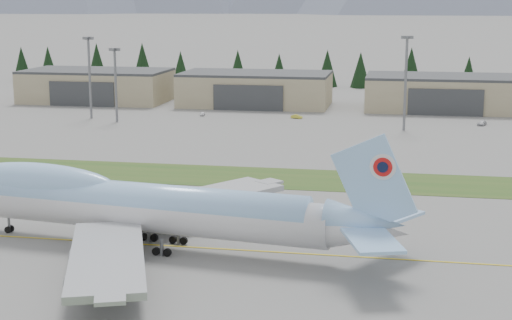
% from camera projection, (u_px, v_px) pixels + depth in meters
% --- Properties ---
extents(ground, '(7000.00, 7000.00, 0.00)m').
position_uv_depth(ground, '(166.00, 246.00, 110.46)').
color(ground, slate).
rests_on(ground, ground).
extents(grass_strip_far, '(400.00, 18.00, 0.08)m').
position_uv_depth(grass_strip_far, '(233.00, 176.00, 153.80)').
color(grass_strip_far, '#2A4E1C').
rests_on(grass_strip_far, ground).
extents(taxiway_line_main, '(400.00, 0.40, 0.02)m').
position_uv_depth(taxiway_line_main, '(166.00, 246.00, 110.46)').
color(taxiway_line_main, gold).
rests_on(taxiway_line_main, ground).
extents(boeing_747_freighter, '(68.42, 58.31, 17.95)m').
position_uv_depth(boeing_747_freighter, '(144.00, 206.00, 108.76)').
color(boeing_747_freighter, silver).
rests_on(boeing_747_freighter, ground).
extents(hangar_left, '(48.00, 26.60, 10.80)m').
position_uv_depth(hangar_left, '(97.00, 86.00, 266.26)').
color(hangar_left, gray).
rests_on(hangar_left, ground).
extents(hangar_center, '(48.00, 26.60, 10.80)m').
position_uv_depth(hangar_center, '(256.00, 89.00, 256.43)').
color(hangar_center, gray).
rests_on(hangar_center, ground).
extents(hangar_right, '(48.00, 26.60, 10.80)m').
position_uv_depth(hangar_right, '(444.00, 93.00, 245.70)').
color(hangar_right, gray).
rests_on(hangar_right, ground).
extents(floodlight_masts, '(185.24, 9.26, 24.97)m').
position_uv_depth(floodlight_masts, '(173.00, 66.00, 218.19)').
color(floodlight_masts, slate).
rests_on(floodlight_masts, ground).
extents(service_vehicle_a, '(1.80, 3.55, 1.16)m').
position_uv_depth(service_vehicle_a, '(202.00, 116.00, 234.25)').
color(service_vehicle_a, white).
rests_on(service_vehicle_a, ground).
extents(service_vehicle_b, '(3.64, 2.08, 1.13)m').
position_uv_depth(service_vehicle_b, '(297.00, 119.00, 228.66)').
color(service_vehicle_b, gold).
rests_on(service_vehicle_b, ground).
extents(service_vehicle_c, '(3.23, 4.71, 1.27)m').
position_uv_depth(service_vehicle_c, '(482.00, 125.00, 216.35)').
color(service_vehicle_c, '#B1B2B6').
rests_on(service_vehicle_c, ground).
extents(conifer_belt, '(265.01, 14.45, 16.65)m').
position_uv_depth(conifer_belt, '(304.00, 67.00, 314.16)').
color(conifer_belt, black).
rests_on(conifer_belt, ground).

